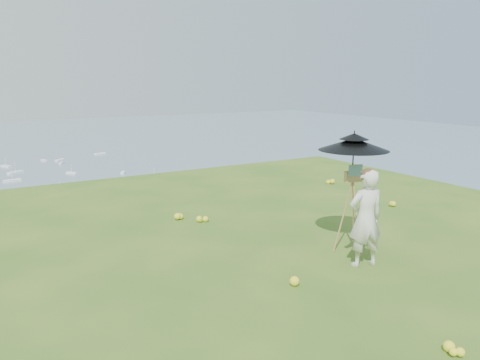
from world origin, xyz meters
TOP-DOWN VIEW (x-y plane):
  - ground at (0.00, 0.00)m, footprint 14.00×14.00m
  - shoreline_tier at (0.00, 75.00)m, footprint 170.00×28.00m
  - slope_trees at (0.00, 35.00)m, footprint 110.00×50.00m
  - harbor_town at (0.00, 75.00)m, footprint 110.00×22.00m
  - wildflowers at (0.00, 0.25)m, footprint 10.00×10.50m
  - painter at (0.79, -1.42)m, footprint 0.61×0.48m
  - field_easel at (1.04, -0.86)m, footprint 0.67×0.67m
  - sun_umbrella at (1.05, -0.83)m, footprint 1.32×1.32m
  - painter_cap at (0.79, -1.42)m, footprint 0.26×0.29m

SIDE VIEW (x-z plane):
  - shoreline_tier at x=0.00m, z-range -40.00..-32.00m
  - harbor_town at x=0.00m, z-range -32.00..-27.00m
  - slope_trees at x=0.00m, z-range -18.00..-12.00m
  - ground at x=0.00m, z-range 0.00..0.00m
  - wildflowers at x=0.00m, z-range 0.00..0.12m
  - field_easel at x=1.04m, z-range 0.00..1.46m
  - painter at x=0.79m, z-range 0.00..1.49m
  - painter_cap at x=0.79m, z-range 1.40..1.50m
  - sun_umbrella at x=1.05m, z-range 1.20..1.99m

